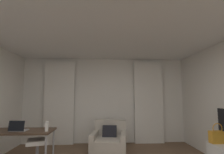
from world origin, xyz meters
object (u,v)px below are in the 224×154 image
(handbag_primary, at_px, (218,137))
(laptop, at_px, (18,129))
(desk_chair, at_px, (40,147))
(desk, at_px, (20,133))
(armchair, at_px, (109,143))

(handbag_primary, bearing_deg, laptop, 172.64)
(desk_chair, relative_size, laptop, 2.61)
(laptop, bearing_deg, desk, 85.71)
(desk_chair, bearing_deg, desk, 176.63)
(armchair, distance_m, desk, 2.05)
(desk, distance_m, laptop, 0.14)
(armchair, bearing_deg, desk, -160.23)
(armchair, distance_m, laptop, 2.11)
(laptop, distance_m, handbag_primary, 3.93)
(desk, relative_size, desk_chair, 1.52)
(armchair, relative_size, desk_chair, 1.11)
(laptop, bearing_deg, desk_chair, 7.98)
(desk_chair, height_order, laptop, laptop)
(laptop, height_order, handbag_primary, laptop)
(desk, distance_m, desk_chair, 0.50)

